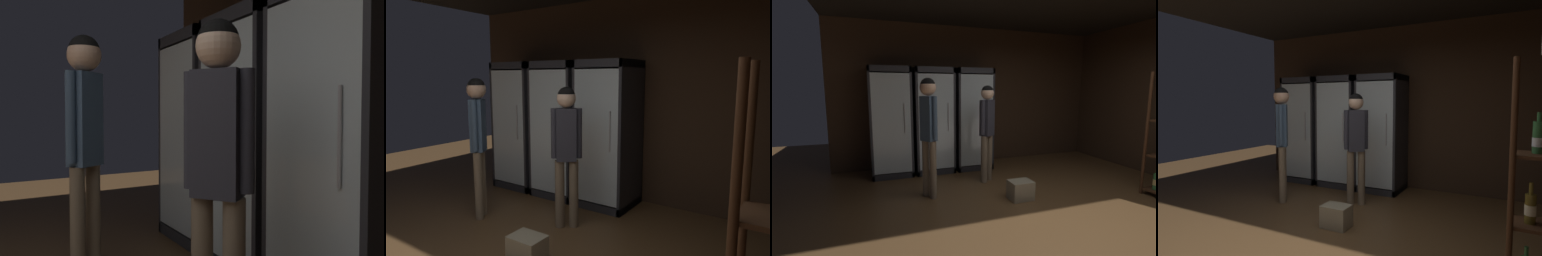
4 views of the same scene
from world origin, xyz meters
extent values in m
plane|color=brown|center=(0.00, 0.00, 0.00)|extent=(12.00, 12.00, 0.00)
cube|color=#382619|center=(0.00, 3.03, 1.40)|extent=(6.00, 0.06, 2.80)
cube|color=#2B2B30|center=(-1.91, 2.96, 0.97)|extent=(0.71, 0.04, 1.94)
cube|color=#2B2B30|center=(-2.24, 2.64, 0.97)|extent=(0.04, 0.68, 1.94)
cube|color=#2B2B30|center=(-1.57, 2.64, 0.97)|extent=(0.04, 0.68, 1.94)
cube|color=#2B2B30|center=(-1.91, 2.64, 1.89)|extent=(0.71, 0.68, 0.10)
cube|color=#2B2B30|center=(-1.91, 2.64, 0.05)|extent=(0.71, 0.68, 0.10)
cube|color=white|center=(-1.91, 2.93, 0.97)|extent=(0.63, 0.02, 1.70)
cube|color=silver|center=(-1.91, 2.31, 0.97)|extent=(0.63, 0.02, 1.70)
cylinder|color=#B2B2B7|center=(-1.69, 2.29, 1.07)|extent=(0.02, 0.02, 0.50)
cube|color=silver|center=(-1.91, 2.64, 0.12)|extent=(0.61, 0.60, 0.02)
cylinder|color=#194723|center=(-2.06, 2.61, 0.24)|extent=(0.06, 0.06, 0.22)
cylinder|color=#194723|center=(-2.06, 2.61, 0.39)|extent=(0.02, 0.02, 0.09)
cylinder|color=beige|center=(-2.06, 2.61, 0.24)|extent=(0.07, 0.07, 0.08)
cylinder|color=brown|center=(-1.76, 2.69, 0.23)|extent=(0.07, 0.07, 0.20)
cylinder|color=brown|center=(-1.76, 2.69, 0.38)|extent=(0.02, 0.02, 0.10)
cylinder|color=#2D2D33|center=(-1.76, 2.69, 0.21)|extent=(0.08, 0.08, 0.07)
cube|color=silver|center=(-1.91, 2.64, 0.68)|extent=(0.61, 0.60, 0.02)
cylinder|color=brown|center=(-2.11, 2.62, 0.81)|extent=(0.08, 0.08, 0.23)
cylinder|color=brown|center=(-2.11, 2.62, 0.97)|extent=(0.02, 0.02, 0.09)
cylinder|color=#B2332D|center=(-2.11, 2.62, 0.80)|extent=(0.08, 0.08, 0.07)
cylinder|color=#194723|center=(-1.90, 2.60, 0.79)|extent=(0.07, 0.07, 0.20)
cylinder|color=#194723|center=(-1.90, 2.60, 0.94)|extent=(0.03, 0.03, 0.09)
cylinder|color=#2D2D33|center=(-1.90, 2.60, 0.78)|extent=(0.07, 0.07, 0.07)
cylinder|color=#194723|center=(-1.71, 2.62, 0.79)|extent=(0.07, 0.07, 0.19)
cylinder|color=#194723|center=(-1.71, 2.62, 0.93)|extent=(0.03, 0.03, 0.09)
cylinder|color=beige|center=(-1.71, 2.62, 0.76)|extent=(0.07, 0.07, 0.08)
cube|color=silver|center=(-1.91, 2.64, 1.25)|extent=(0.61, 0.60, 0.02)
cylinder|color=#194723|center=(-2.07, 2.63, 1.36)|extent=(0.07, 0.07, 0.20)
cylinder|color=#194723|center=(-2.07, 2.63, 1.49)|extent=(0.03, 0.03, 0.06)
cylinder|color=#B2332D|center=(-2.07, 2.63, 1.36)|extent=(0.08, 0.08, 0.06)
cylinder|color=#9EAD99|center=(-1.75, 2.69, 1.37)|extent=(0.07, 0.07, 0.24)
cylinder|color=#9EAD99|center=(-1.75, 2.69, 1.53)|extent=(0.02, 0.02, 0.08)
cylinder|color=white|center=(-1.75, 2.69, 1.38)|extent=(0.07, 0.07, 0.07)
cube|color=#2B2B30|center=(-1.14, 2.96, 0.97)|extent=(0.71, 0.04, 1.94)
cube|color=#2B2B30|center=(-1.47, 2.64, 0.97)|extent=(0.04, 0.68, 1.94)
cube|color=#2B2B30|center=(-0.80, 2.64, 0.97)|extent=(0.04, 0.68, 1.94)
cube|color=#2B2B30|center=(-1.14, 2.64, 1.89)|extent=(0.71, 0.68, 0.10)
cube|color=#2B2B30|center=(-1.14, 2.64, 0.05)|extent=(0.71, 0.68, 0.10)
cube|color=white|center=(-1.14, 2.93, 0.97)|extent=(0.63, 0.02, 1.70)
cube|color=silver|center=(-1.14, 2.31, 0.97)|extent=(0.63, 0.02, 1.70)
cylinder|color=#B2B2B7|center=(-0.93, 2.29, 1.07)|extent=(0.02, 0.02, 0.50)
cube|color=silver|center=(-1.14, 2.64, 0.12)|extent=(0.61, 0.60, 0.02)
cylinder|color=#336B38|center=(-1.36, 2.68, 0.24)|extent=(0.06, 0.06, 0.23)
cylinder|color=#336B38|center=(-1.36, 2.68, 0.39)|extent=(0.02, 0.02, 0.06)
cylinder|color=beige|center=(-1.36, 2.68, 0.23)|extent=(0.07, 0.07, 0.07)
cylinder|color=#194723|center=(-1.22, 2.64, 0.25)|extent=(0.06, 0.06, 0.24)
cylinder|color=#194723|center=(-1.22, 2.64, 0.40)|extent=(0.02, 0.02, 0.07)
cylinder|color=#2D2D33|center=(-1.22, 2.64, 0.25)|extent=(0.07, 0.07, 0.07)
cylinder|color=black|center=(-1.05, 2.67, 0.25)|extent=(0.07, 0.07, 0.24)
cylinder|color=black|center=(-1.05, 2.67, 0.40)|extent=(0.03, 0.03, 0.06)
cylinder|color=white|center=(-1.05, 2.67, 0.21)|extent=(0.07, 0.07, 0.08)
cylinder|color=#336B38|center=(-0.91, 2.63, 0.23)|extent=(0.07, 0.07, 0.20)
cylinder|color=#336B38|center=(-0.91, 2.63, 0.37)|extent=(0.03, 0.03, 0.08)
cylinder|color=#2D2D33|center=(-0.91, 2.63, 0.21)|extent=(0.07, 0.07, 0.07)
cube|color=silver|center=(-1.14, 2.64, 0.54)|extent=(0.61, 0.60, 0.02)
cylinder|color=gray|center=(-1.33, 2.62, 0.66)|extent=(0.06, 0.06, 0.23)
cylinder|color=gray|center=(-1.33, 2.62, 0.82)|extent=(0.02, 0.02, 0.09)
cylinder|color=#B2332D|center=(-1.33, 2.62, 0.65)|extent=(0.07, 0.07, 0.08)
cylinder|color=#9EAD99|center=(-1.14, 2.65, 0.67)|extent=(0.07, 0.07, 0.24)
cylinder|color=#9EAD99|center=(-1.14, 2.65, 0.82)|extent=(0.02, 0.02, 0.06)
cylinder|color=tan|center=(-1.14, 2.65, 0.65)|extent=(0.07, 0.07, 0.07)
cylinder|color=#194723|center=(-0.94, 2.60, 0.65)|extent=(0.07, 0.07, 0.20)
cylinder|color=#194723|center=(-0.94, 2.60, 0.79)|extent=(0.03, 0.03, 0.08)
cylinder|color=#2D2D33|center=(-0.94, 2.60, 0.66)|extent=(0.07, 0.07, 0.07)
cube|color=silver|center=(-1.14, 2.64, 0.97)|extent=(0.61, 0.60, 0.02)
cylinder|color=brown|center=(-1.34, 2.66, 1.08)|extent=(0.08, 0.08, 0.21)
cylinder|color=brown|center=(-1.34, 2.66, 1.22)|extent=(0.03, 0.03, 0.07)
cylinder|color=#B2332D|center=(-1.34, 2.66, 1.06)|extent=(0.08, 0.08, 0.06)
cylinder|color=#194723|center=(-1.13, 2.60, 1.09)|extent=(0.08, 0.08, 0.23)
cylinder|color=#194723|center=(-1.13, 2.60, 1.23)|extent=(0.03, 0.03, 0.06)
cylinder|color=white|center=(-1.13, 2.60, 1.08)|extent=(0.08, 0.08, 0.08)
cylinder|color=#9EAD99|center=(-0.93, 2.59, 1.08)|extent=(0.06, 0.06, 0.21)
cylinder|color=#9EAD99|center=(-0.93, 2.59, 1.22)|extent=(0.02, 0.02, 0.08)
cylinder|color=white|center=(-0.93, 2.59, 1.05)|extent=(0.07, 0.07, 0.08)
cube|color=silver|center=(-1.14, 2.64, 1.39)|extent=(0.61, 0.60, 0.02)
cylinder|color=#194723|center=(-1.36, 2.68, 1.49)|extent=(0.08, 0.08, 0.19)
cylinder|color=#194723|center=(-1.36, 2.68, 1.64)|extent=(0.03, 0.03, 0.10)
cylinder|color=tan|center=(-1.36, 2.68, 1.49)|extent=(0.08, 0.08, 0.05)
cylinder|color=black|center=(-1.21, 2.61, 1.50)|extent=(0.07, 0.07, 0.21)
cylinder|color=black|center=(-1.21, 2.61, 1.65)|extent=(0.02, 0.02, 0.10)
cylinder|color=#B2332D|center=(-1.21, 2.61, 1.48)|extent=(0.07, 0.07, 0.07)
cylinder|color=#336B38|center=(-1.05, 2.68, 1.50)|extent=(0.07, 0.07, 0.20)
cylinder|color=#336B38|center=(-1.05, 2.68, 1.63)|extent=(0.03, 0.03, 0.06)
cylinder|color=beige|center=(-1.05, 2.68, 1.50)|extent=(0.08, 0.08, 0.07)
cylinder|color=brown|center=(-0.91, 2.69, 1.51)|extent=(0.06, 0.06, 0.22)
cylinder|color=brown|center=(-0.91, 2.69, 1.67)|extent=(0.03, 0.03, 0.10)
cylinder|color=#2D2D33|center=(-0.91, 2.69, 1.48)|extent=(0.07, 0.07, 0.07)
cube|color=#2B2B30|center=(-0.37, 2.96, 0.97)|extent=(0.71, 0.04, 1.94)
cube|color=#2B2B30|center=(-0.70, 2.64, 0.97)|extent=(0.04, 0.68, 1.94)
cube|color=#2B2B30|center=(-0.04, 2.64, 0.97)|extent=(0.04, 0.68, 1.94)
cube|color=#2B2B30|center=(-0.37, 2.64, 1.89)|extent=(0.71, 0.68, 0.10)
cube|color=#2B2B30|center=(-0.37, 2.64, 0.05)|extent=(0.71, 0.68, 0.10)
cube|color=white|center=(-0.37, 2.93, 0.97)|extent=(0.63, 0.02, 1.70)
cube|color=silver|center=(-0.37, 2.31, 0.97)|extent=(0.63, 0.02, 1.70)
cylinder|color=#B2B2B7|center=(-0.16, 2.29, 1.07)|extent=(0.02, 0.02, 0.50)
cube|color=silver|center=(-0.37, 2.64, 0.12)|extent=(0.61, 0.60, 0.02)
cylinder|color=gray|center=(-0.57, 2.65, 0.24)|extent=(0.07, 0.07, 0.23)
cylinder|color=gray|center=(-0.57, 2.65, 0.40)|extent=(0.03, 0.03, 0.08)
cylinder|color=beige|center=(-0.57, 2.65, 0.24)|extent=(0.07, 0.07, 0.09)
cylinder|color=#9EAD99|center=(-0.36, 2.62, 0.23)|extent=(0.06, 0.06, 0.21)
cylinder|color=#9EAD99|center=(-0.36, 2.62, 0.38)|extent=(0.02, 0.02, 0.08)
cylinder|color=tan|center=(-0.36, 2.62, 0.24)|extent=(0.06, 0.06, 0.06)
cylinder|color=brown|center=(-0.16, 2.61, 0.23)|extent=(0.08, 0.08, 0.21)
cylinder|color=brown|center=(-0.16, 2.61, 0.38)|extent=(0.03, 0.03, 0.07)
cylinder|color=#B2332D|center=(-0.16, 2.61, 0.23)|extent=(0.08, 0.08, 0.08)
cube|color=silver|center=(-0.37, 2.64, 0.68)|extent=(0.61, 0.60, 0.02)
cylinder|color=#9EAD99|center=(-0.59, 2.64, 0.81)|extent=(0.08, 0.08, 0.24)
cylinder|color=#9EAD99|center=(-0.59, 2.64, 0.97)|extent=(0.02, 0.02, 0.09)
cylinder|color=tan|center=(-0.59, 2.64, 0.81)|extent=(0.08, 0.08, 0.08)
cylinder|color=#336B38|center=(-0.44, 2.64, 0.80)|extent=(0.08, 0.08, 0.23)
cylinder|color=#336B38|center=(-0.44, 2.64, 0.96)|extent=(0.03, 0.03, 0.08)
cylinder|color=#2D2D33|center=(-0.44, 2.64, 0.77)|extent=(0.08, 0.08, 0.08)
cylinder|color=gray|center=(-0.29, 2.63, 0.78)|extent=(0.07, 0.07, 0.18)
cylinder|color=gray|center=(-0.29, 2.63, 0.92)|extent=(0.02, 0.02, 0.09)
cylinder|color=tan|center=(-0.29, 2.63, 0.78)|extent=(0.07, 0.07, 0.05)
cylinder|color=brown|center=(-0.14, 2.60, 0.78)|extent=(0.08, 0.08, 0.18)
cylinder|color=brown|center=(-0.14, 2.60, 0.91)|extent=(0.03, 0.03, 0.08)
cylinder|color=#B2332D|center=(-0.14, 2.60, 0.78)|extent=(0.08, 0.08, 0.05)
cube|color=silver|center=(-0.37, 2.64, 1.25)|extent=(0.61, 0.60, 0.02)
cylinder|color=#336B38|center=(-0.59, 2.66, 1.35)|extent=(0.07, 0.07, 0.19)
cylinder|color=#336B38|center=(-0.59, 2.66, 1.49)|extent=(0.02, 0.02, 0.09)
cylinder|color=#B2332D|center=(-0.59, 2.66, 1.34)|extent=(0.08, 0.08, 0.06)
cylinder|color=#9EAD99|center=(-0.46, 2.69, 1.36)|extent=(0.08, 0.08, 0.22)
cylinder|color=#9EAD99|center=(-0.46, 2.69, 1.52)|extent=(0.03, 0.03, 0.10)
cylinder|color=#B2332D|center=(-0.46, 2.69, 1.36)|extent=(0.08, 0.08, 0.07)
cylinder|color=#336B38|center=(-0.30, 2.61, 1.37)|extent=(0.07, 0.07, 0.22)
cylinder|color=#336B38|center=(-0.30, 2.61, 1.51)|extent=(0.03, 0.03, 0.07)
cylinder|color=#B2332D|center=(-0.30, 2.61, 1.37)|extent=(0.08, 0.08, 0.08)
cylinder|color=gray|center=(-0.15, 2.68, 1.36)|extent=(0.08, 0.08, 0.20)
cylinder|color=gray|center=(-0.15, 2.68, 1.50)|extent=(0.03, 0.03, 0.09)
cylinder|color=tan|center=(-0.15, 2.68, 1.34)|extent=(0.08, 0.08, 0.07)
cylinder|color=#72604C|center=(-0.48, 1.70, 0.39)|extent=(0.11, 0.11, 0.79)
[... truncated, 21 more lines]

